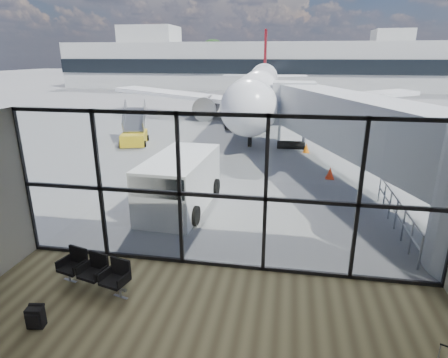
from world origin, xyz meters
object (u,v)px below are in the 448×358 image
(seating_row, at_px, (96,269))
(belt_loader, at_px, (233,121))
(mobile_stairs, at_px, (134,136))
(airliner, at_px, (260,88))
(backpack, at_px, (35,317))
(service_van, at_px, (179,182))

(seating_row, distance_m, belt_loader, 23.50)
(seating_row, height_order, belt_loader, belt_loader)
(belt_loader, bearing_deg, seating_row, -103.60)
(mobile_stairs, bearing_deg, airliner, 46.65)
(seating_row, distance_m, backpack, 1.82)
(service_van, xyz_separation_m, mobile_stairs, (-6.35, 10.52, -0.53))
(backpack, xyz_separation_m, airliner, (2.30, 31.97, 2.51))
(airliner, height_order, mobile_stairs, airliner)
(service_van, bearing_deg, belt_loader, 94.38)
(service_van, distance_m, mobile_stairs, 12.30)
(airliner, xyz_separation_m, service_van, (-1.08, -24.61, -1.69))
(seating_row, distance_m, mobile_stairs, 17.15)
(airliner, bearing_deg, mobile_stairs, -120.14)
(seating_row, bearing_deg, belt_loader, 104.64)
(service_van, bearing_deg, backpack, -96.82)
(mobile_stairs, bearing_deg, service_van, -74.41)
(service_van, xyz_separation_m, belt_loader, (-0.56, 17.85, -0.52))
(belt_loader, bearing_deg, airliner, 62.92)
(service_van, distance_m, belt_loader, 17.87)
(seating_row, xyz_separation_m, mobile_stairs, (-5.72, 16.17, 0.03))
(airliner, distance_m, mobile_stairs, 16.08)
(seating_row, relative_size, belt_loader, 0.55)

